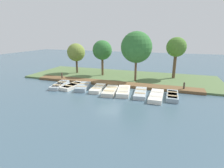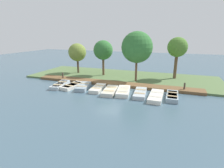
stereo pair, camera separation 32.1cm
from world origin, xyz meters
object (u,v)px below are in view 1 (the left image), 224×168
at_px(rowboat_3, 98,88).
at_px(rowboat_6, 140,93).
at_px(mooring_post_far, 184,87).
at_px(rowboat_8, 172,96).
at_px(rowboat_4, 110,91).
at_px(rowboat_7, 156,96).
at_px(rowboat_0, 60,85).
at_px(mooring_post_near, 62,76).
at_px(park_tree_right, 176,48).
at_px(park_tree_center, 136,47).
at_px(rowboat_2, 83,87).
at_px(rowboat_5, 123,91).
at_px(park_tree_far_left, 76,53).
at_px(rowboat_1, 72,86).
at_px(park_tree_left, 102,50).

relative_size(rowboat_3, rowboat_6, 0.91).
distance_m(rowboat_3, mooring_post_far, 8.60).
xyz_separation_m(rowboat_6, rowboat_8, (-0.09, 2.85, 0.01)).
distance_m(rowboat_4, rowboat_6, 2.90).
bearing_deg(rowboat_7, rowboat_4, -90.57).
height_order(rowboat_0, rowboat_8, rowboat_8).
distance_m(mooring_post_near, park_tree_right, 14.33).
bearing_deg(park_tree_center, park_tree_right, 124.36).
xyz_separation_m(mooring_post_far, park_tree_center, (-1.84, -5.23, 3.60)).
height_order(rowboat_3, mooring_post_near, mooring_post_near).
relative_size(mooring_post_near, mooring_post_far, 1.00).
bearing_deg(rowboat_2, park_tree_right, 115.24).
xyz_separation_m(rowboat_8, park_tree_right, (-7.04, 0.11, 3.74)).
relative_size(rowboat_4, rowboat_5, 0.98).
relative_size(park_tree_far_left, park_tree_center, 0.74).
height_order(rowboat_8, park_tree_far_left, park_tree_far_left).
relative_size(mooring_post_far, park_tree_far_left, 0.22).
xyz_separation_m(rowboat_6, park_tree_center, (-4.21, -1.31, 3.90)).
bearing_deg(rowboat_5, mooring_post_far, 103.67).
height_order(rowboat_0, rowboat_5, rowboat_5).
height_order(rowboat_4, park_tree_center, park_tree_center).
distance_m(rowboat_0, mooring_post_far, 12.94).
xyz_separation_m(park_tree_far_left, park_tree_center, (1.84, 8.75, 1.03)).
bearing_deg(park_tree_right, rowboat_2, -51.96).
xyz_separation_m(rowboat_8, mooring_post_near, (-2.28, -12.95, 0.29)).
xyz_separation_m(rowboat_4, rowboat_6, (-0.27, 2.89, -0.01)).
distance_m(rowboat_1, park_tree_center, 8.28).
bearing_deg(park_tree_far_left, rowboat_4, 48.61).
relative_size(mooring_post_near, park_tree_left, 0.20).
relative_size(rowboat_6, rowboat_7, 0.94).
bearing_deg(rowboat_7, park_tree_far_left, -118.31).
xyz_separation_m(mooring_post_far, park_tree_right, (-4.77, -0.95, 3.46)).
xyz_separation_m(rowboat_5, park_tree_right, (-7.17, 4.59, 3.73)).
relative_size(rowboat_2, rowboat_5, 0.95).
distance_m(rowboat_5, rowboat_8, 4.47).
distance_m(rowboat_7, mooring_post_near, 11.91).
height_order(rowboat_1, rowboat_3, rowboat_3).
relative_size(rowboat_0, rowboat_7, 0.98).
distance_m(rowboat_3, rowboat_5, 2.74).
height_order(rowboat_1, rowboat_7, rowboat_7).
bearing_deg(rowboat_7, rowboat_1, -92.07).
relative_size(mooring_post_far, park_tree_right, 0.18).
relative_size(rowboat_1, rowboat_5, 0.96).
distance_m(rowboat_5, park_tree_far_left, 10.79).
distance_m(rowboat_4, mooring_post_far, 7.31).
bearing_deg(park_tree_far_left, rowboat_3, 43.60).
bearing_deg(rowboat_6, park_tree_left, -138.88).
bearing_deg(park_tree_center, rowboat_2, -48.91).
relative_size(rowboat_1, mooring_post_far, 3.13).
relative_size(rowboat_2, park_tree_right, 0.57).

